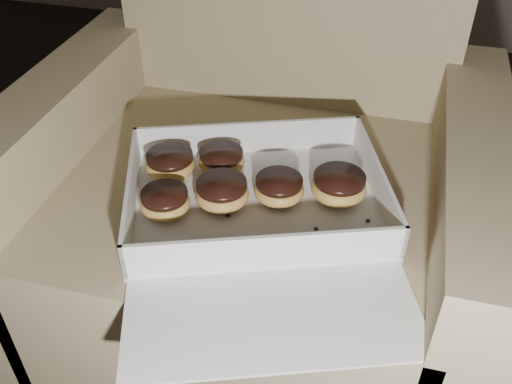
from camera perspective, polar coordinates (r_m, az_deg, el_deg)
The scene contains 12 objects.
armchair at distance 1.08m, azimuth 0.16°, elevation -1.32°, with size 0.82×0.69×0.85m.
bakery_box at distance 0.87m, azimuth 0.48°, elevation -2.44°, with size 0.52×0.56×0.07m.
donut_a at distance 0.96m, azimuth -3.46°, elevation 3.18°, with size 0.08×0.08×0.04m.
donut_b at distance 0.88m, azimuth -9.09°, elevation -0.97°, with size 0.08×0.08×0.04m.
donut_c at distance 0.95m, azimuth -8.56°, elevation 2.81°, with size 0.08×0.08×0.04m.
donut_d at distance 0.88m, azimuth -3.42°, elevation -0.05°, with size 0.08×0.08×0.04m.
donut_e at distance 0.90m, azimuth 8.27°, elevation 0.57°, with size 0.09×0.09×0.04m.
donut_f at distance 0.89m, azimuth 2.31°, elevation 0.36°, with size 0.08×0.08×0.04m.
crumb_a at distance 0.84m, azimuth 4.99°, elevation -4.73°, with size 0.01×0.01×0.00m, color black.
crumb_b at distance 0.87m, azimuth -2.80°, elevation -2.37°, with size 0.01×0.01×0.00m, color black.
crumb_c at distance 0.85m, azimuth 6.01°, elevation -3.67°, with size 0.01×0.01×0.00m, color black.
crumb_d at distance 0.88m, azimuth 11.14°, elevation -2.82°, with size 0.01×0.01×0.00m, color black.
Camera 1 is at (0.50, -0.01, 0.96)m, focal length 40.00 mm.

